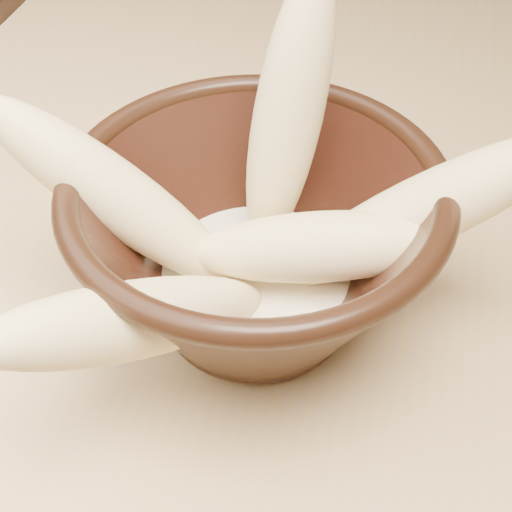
% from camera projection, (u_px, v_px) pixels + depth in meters
% --- Properties ---
extents(bowl, '(0.23, 0.23, 0.12)m').
position_uv_depth(bowl, '(256.00, 244.00, 0.43)').
color(bowl, black).
rests_on(bowl, table).
extents(milk_puddle, '(0.13, 0.13, 0.02)m').
position_uv_depth(milk_puddle, '(256.00, 278.00, 0.46)').
color(milk_puddle, '#F4E8C4').
rests_on(milk_puddle, bowl).
extents(banana_upright, '(0.07, 0.10, 0.18)m').
position_uv_depth(banana_upright, '(288.00, 115.00, 0.43)').
color(banana_upright, '#E5CE87').
rests_on(banana_upright, bowl).
extents(banana_left, '(0.17, 0.04, 0.15)m').
position_uv_depth(banana_left, '(115.00, 196.00, 0.42)').
color(banana_left, '#E5CE87').
rests_on(banana_left, bowl).
extents(banana_right, '(0.19, 0.09, 0.14)m').
position_uv_depth(banana_right, '(419.00, 213.00, 0.41)').
color(banana_right, '#E5CE87').
rests_on(banana_right, bowl).
extents(banana_across, '(0.16, 0.06, 0.07)m').
position_uv_depth(banana_across, '(316.00, 247.00, 0.42)').
color(banana_across, '#E5CE87').
rests_on(banana_across, bowl).
extents(banana_front, '(0.15, 0.17, 0.12)m').
position_uv_depth(banana_front, '(136.00, 319.00, 0.37)').
color(banana_front, '#E5CE87').
rests_on(banana_front, bowl).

